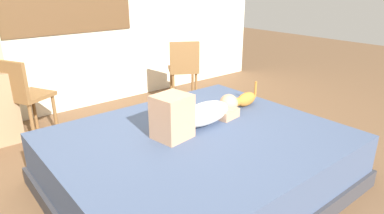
# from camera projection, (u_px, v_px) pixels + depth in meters

# --- Properties ---
(ground_plane) EXTENTS (16.00, 16.00, 0.00)m
(ground_plane) POSITION_uv_depth(u_px,v_px,m) (180.00, 187.00, 2.76)
(ground_plane) COLOR brown
(bed) EXTENTS (2.21, 1.87, 0.45)m
(bed) POSITION_uv_depth(u_px,v_px,m) (198.00, 160.00, 2.72)
(bed) COLOR #38383D
(bed) RESTS_ON ground
(person_lying) EXTENTS (0.94, 0.38, 0.34)m
(person_lying) POSITION_uv_depth(u_px,v_px,m) (197.00, 113.00, 2.76)
(person_lying) COLOR silver
(person_lying) RESTS_ON bed
(cat) EXTENTS (0.36, 0.14, 0.21)m
(cat) POSITION_uv_depth(u_px,v_px,m) (245.00, 99.00, 3.22)
(cat) COLOR #C67A2D
(cat) RESTS_ON bed
(chair_by_desk) EXTENTS (0.51, 0.51, 0.86)m
(chair_by_desk) POSITION_uv_depth(u_px,v_px,m) (23.00, 93.00, 3.44)
(chair_by_desk) COLOR brown
(chair_by_desk) RESTS_ON ground
(chair_spare) EXTENTS (0.52, 0.52, 0.86)m
(chair_spare) POSITION_uv_depth(u_px,v_px,m) (184.00, 67.00, 4.48)
(chair_spare) COLOR brown
(chair_spare) RESTS_ON ground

